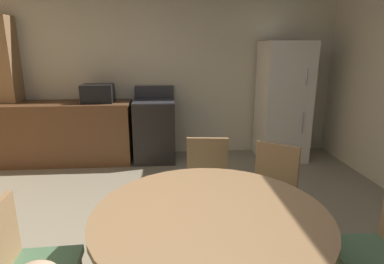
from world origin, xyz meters
TOP-DOWN VIEW (x-y plane):
  - wall_back at (0.00, 3.15)m, footprint 5.68×0.12m
  - kitchen_counter at (-1.51, 2.75)m, footprint 2.05×0.60m
  - pantry_column at (-2.32, 2.93)m, footprint 0.44×0.36m
  - oven_range at (-0.14, 2.75)m, footprint 0.60×0.60m
  - refrigerator at (1.79, 2.70)m, footprint 0.68×0.68m
  - microwave at (-0.94, 2.75)m, footprint 0.44×0.32m
  - dining_table at (0.30, -0.27)m, footprint 1.36×1.36m
  - chair_northeast at (0.93, 0.55)m, footprint 0.56×0.56m
  - chair_north at (0.41, 0.76)m, footprint 0.44×0.44m
  - chair_east at (1.33, -0.32)m, footprint 0.42×0.42m

SIDE VIEW (x-z plane):
  - kitchen_counter at x=-1.51m, z-range 0.00..0.90m
  - oven_range at x=-0.14m, z-range -0.08..1.02m
  - chair_northeast at x=0.93m, z-range 0.07..0.94m
  - chair_north at x=0.41m, z-range 0.07..0.94m
  - chair_east at x=1.33m, z-range 0.07..0.94m
  - dining_table at x=0.30m, z-range 0.23..0.99m
  - refrigerator at x=1.79m, z-range 0.00..1.76m
  - microwave at x=-0.94m, z-range 0.90..1.16m
  - pantry_column at x=-2.32m, z-range 0.00..2.10m
  - wall_back at x=0.00m, z-range 0.00..2.70m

